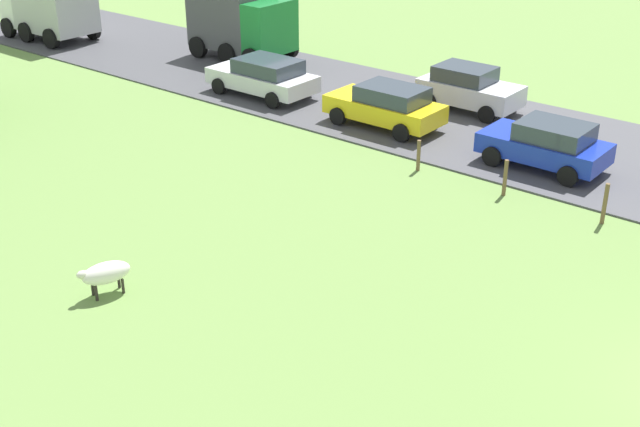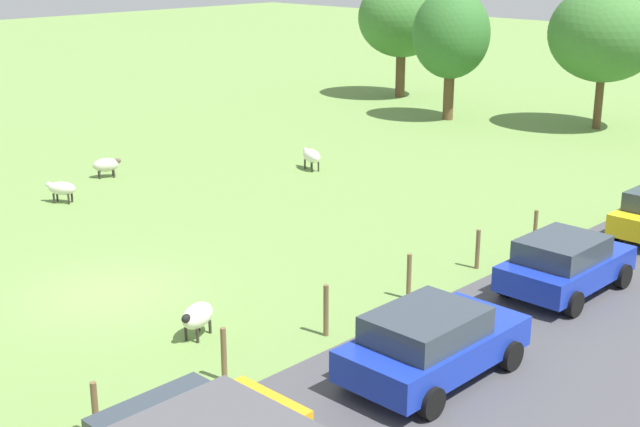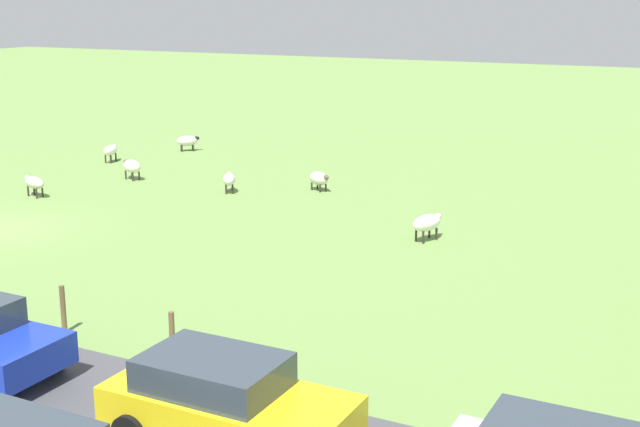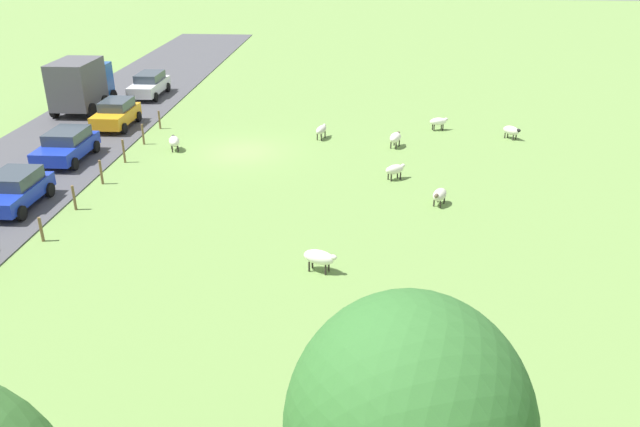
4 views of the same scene
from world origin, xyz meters
name	(u,v)px [view 3 (image 3 of 4)]	position (x,y,z in m)	size (l,w,h in m)	color
ground_plane	(2,230)	(0.00, 0.00, 0.00)	(160.00, 160.00, 0.00)	#6B8E47
sheep_0	(427,223)	(-5.21, 12.77, 0.57)	(1.31, 0.88, 0.84)	white
sheep_1	(229,179)	(-8.19, 3.50, 0.52)	(1.10, 0.93, 0.75)	silver
sheep_3	(132,166)	(-8.37, -1.43, 0.56)	(0.88, 1.20, 0.84)	silver
sheep_4	(110,151)	(-11.06, -4.87, 0.54)	(1.17, 0.71, 0.78)	white
sheep_5	(34,183)	(-4.15, -2.67, 0.54)	(0.75, 1.29, 0.77)	beige
sheep_6	(319,179)	(-10.05, 6.48, 0.49)	(0.89, 1.13, 0.76)	beige
sheep_7	(187,141)	(-15.10, -3.46, 0.50)	(1.07, 1.09, 0.76)	silver
fence_post_4	(63,309)	(5.79, 8.18, 0.56)	(0.12, 0.12, 1.12)	brown
fence_post_5	(172,335)	(5.79, 11.20, 0.51)	(0.12, 0.12, 1.02)	brown
car_5	(225,400)	(8.41, 14.27, 0.86)	(2.06, 4.24, 1.53)	yellow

